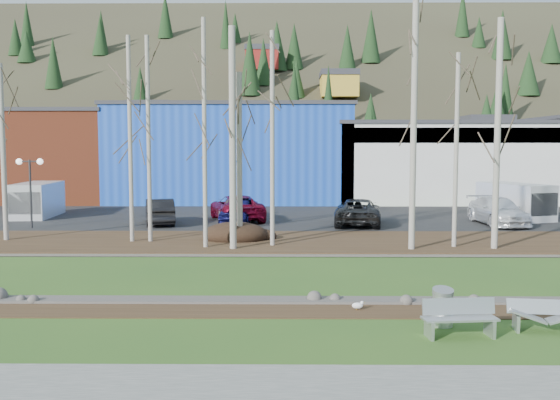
{
  "coord_description": "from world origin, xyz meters",
  "views": [
    {
      "loc": [
        -1.31,
        -15.72,
        4.8
      ],
      "look_at": [
        -1.57,
        10.58,
        2.5
      ],
      "focal_mm": 40.0,
      "sensor_mm": 36.0,
      "label": 1
    }
  ],
  "objects_px": {
    "litter_bin": "(443,309)",
    "car_4": "(358,212)",
    "bench_damaged": "(545,316)",
    "car_3": "(240,210)",
    "street_lamp": "(30,173)",
    "car_1": "(237,208)",
    "van_grey": "(37,200)",
    "car_5": "(498,211)",
    "car_2": "(236,209)",
    "bench_intact": "(459,318)",
    "van_white": "(517,201)",
    "car_0": "(160,211)",
    "seagull": "(358,305)"
  },
  "relations": [
    {
      "from": "car_1",
      "to": "van_grey",
      "type": "xyz_separation_m",
      "value": [
        -13.23,
        1.79,
        0.32
      ]
    },
    {
      "from": "bench_intact",
      "to": "street_lamp",
      "type": "relative_size",
      "value": 0.49
    },
    {
      "from": "car_2",
      "to": "car_3",
      "type": "xyz_separation_m",
      "value": [
        0.33,
        -1.2,
        0.09
      ]
    },
    {
      "from": "car_2",
      "to": "van_grey",
      "type": "bearing_deg",
      "value": 172.15
    },
    {
      "from": "bench_intact",
      "to": "street_lamp",
      "type": "distance_m",
      "value": 27.25
    },
    {
      "from": "street_lamp",
      "to": "bench_intact",
      "type": "bearing_deg",
      "value": -48.36
    },
    {
      "from": "van_grey",
      "to": "litter_bin",
      "type": "bearing_deg",
      "value": -53.61
    },
    {
      "from": "van_white",
      "to": "bench_damaged",
      "type": "bearing_deg",
      "value": -129.43
    },
    {
      "from": "car_1",
      "to": "car_2",
      "type": "bearing_deg",
      "value": -93.03
    },
    {
      "from": "bench_damaged",
      "to": "car_3",
      "type": "height_order",
      "value": "car_3"
    },
    {
      "from": "car_3",
      "to": "car_4",
      "type": "xyz_separation_m",
      "value": [
        7.05,
        -1.05,
        0.0
      ]
    },
    {
      "from": "bench_intact",
      "to": "litter_bin",
      "type": "height_order",
      "value": "bench_intact"
    },
    {
      "from": "car_1",
      "to": "car_3",
      "type": "height_order",
      "value": "car_1"
    },
    {
      "from": "car_0",
      "to": "car_4",
      "type": "xyz_separation_m",
      "value": [
        11.78,
        -0.23,
        0.01
      ]
    },
    {
      "from": "seagull",
      "to": "van_grey",
      "type": "height_order",
      "value": "van_grey"
    },
    {
      "from": "seagull",
      "to": "car_3",
      "type": "relative_size",
      "value": 0.09
    },
    {
      "from": "car_2",
      "to": "van_white",
      "type": "relative_size",
      "value": 0.85
    },
    {
      "from": "car_4",
      "to": "van_grey",
      "type": "height_order",
      "value": "van_grey"
    },
    {
      "from": "bench_intact",
      "to": "car_1",
      "type": "bearing_deg",
      "value": 102.01
    },
    {
      "from": "bench_damaged",
      "to": "car_1",
      "type": "height_order",
      "value": "car_1"
    },
    {
      "from": "bench_damaged",
      "to": "litter_bin",
      "type": "height_order",
      "value": "litter_bin"
    },
    {
      "from": "litter_bin",
      "to": "car_1",
      "type": "distance_m",
      "value": 23.44
    },
    {
      "from": "car_1",
      "to": "van_white",
      "type": "bearing_deg",
      "value": 167.32
    },
    {
      "from": "car_5",
      "to": "bench_damaged",
      "type": "bearing_deg",
      "value": -109.19
    },
    {
      "from": "car_5",
      "to": "car_2",
      "type": "bearing_deg",
      "value": 168.9
    },
    {
      "from": "street_lamp",
      "to": "van_grey",
      "type": "relative_size",
      "value": 0.75
    },
    {
      "from": "car_2",
      "to": "bench_intact",
      "type": "bearing_deg",
      "value": -73.31
    },
    {
      "from": "litter_bin",
      "to": "car_2",
      "type": "distance_m",
      "value": 23.67
    },
    {
      "from": "bench_intact",
      "to": "litter_bin",
      "type": "xyz_separation_m",
      "value": [
        -0.2,
        0.89,
        -0.0
      ]
    },
    {
      "from": "car_0",
      "to": "car_3",
      "type": "xyz_separation_m",
      "value": [
        4.73,
        0.82,
        0.01
      ]
    },
    {
      "from": "car_3",
      "to": "van_grey",
      "type": "xyz_separation_m",
      "value": [
        -13.52,
        2.76,
        0.34
      ]
    },
    {
      "from": "car_0",
      "to": "car_1",
      "type": "distance_m",
      "value": 4.79
    },
    {
      "from": "seagull",
      "to": "car_0",
      "type": "height_order",
      "value": "car_0"
    },
    {
      "from": "street_lamp",
      "to": "car_1",
      "type": "height_order",
      "value": "street_lamp"
    },
    {
      "from": "litter_bin",
      "to": "car_4",
      "type": "bearing_deg",
      "value": 89.79
    },
    {
      "from": "bench_damaged",
      "to": "car_2",
      "type": "height_order",
      "value": "car_2"
    },
    {
      "from": "car_1",
      "to": "bench_damaged",
      "type": "bearing_deg",
      "value": 97.31
    },
    {
      "from": "car_0",
      "to": "car_5",
      "type": "height_order",
      "value": "car_5"
    },
    {
      "from": "car_1",
      "to": "van_white",
      "type": "distance_m",
      "value": 17.85
    },
    {
      "from": "bench_intact",
      "to": "car_3",
      "type": "distance_m",
      "value": 23.34
    },
    {
      "from": "litter_bin",
      "to": "car_3",
      "type": "xyz_separation_m",
      "value": [
        -6.98,
        21.32,
        0.44
      ]
    },
    {
      "from": "litter_bin",
      "to": "street_lamp",
      "type": "distance_m",
      "value": 26.48
    },
    {
      "from": "bench_damaged",
      "to": "car_4",
      "type": "relative_size",
      "value": 0.33
    },
    {
      "from": "car_1",
      "to": "car_3",
      "type": "distance_m",
      "value": 1.01
    },
    {
      "from": "car_0",
      "to": "van_grey",
      "type": "relative_size",
      "value": 0.88
    },
    {
      "from": "bench_intact",
      "to": "car_5",
      "type": "relative_size",
      "value": 0.35
    },
    {
      "from": "bench_damaged",
      "to": "litter_bin",
      "type": "xyz_separation_m",
      "value": [
        -2.55,
        0.41,
        0.07
      ]
    },
    {
      "from": "bench_damaged",
      "to": "car_4",
      "type": "xyz_separation_m",
      "value": [
        -2.47,
        20.67,
        0.51
      ]
    },
    {
      "from": "car_0",
      "to": "van_white",
      "type": "xyz_separation_m",
      "value": [
        22.26,
        2.84,
        0.37
      ]
    },
    {
      "from": "bench_damaged",
      "to": "car_4",
      "type": "distance_m",
      "value": 20.83
    }
  ]
}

